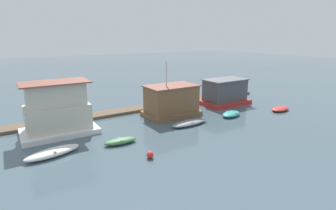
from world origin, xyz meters
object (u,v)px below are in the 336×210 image
(buoy_red, at_px, (150,155))
(houseboat_red, at_px, (225,92))
(dinghy_white, at_px, (53,152))
(dinghy_teal, at_px, (231,114))
(houseboat_brown, at_px, (171,101))
(dinghy_green, at_px, (120,141))
(dinghy_red, at_px, (280,109))
(houseboat_white, at_px, (58,111))
(dinghy_grey, at_px, (189,123))

(buoy_red, bearing_deg, houseboat_red, 29.01)
(dinghy_white, height_order, buoy_red, dinghy_white)
(houseboat_red, height_order, dinghy_teal, houseboat_red)
(houseboat_red, bearing_deg, dinghy_white, -168.05)
(houseboat_brown, bearing_deg, buoy_red, -131.23)
(houseboat_red, xyz_separation_m, dinghy_green, (-16.53, -5.12, -1.28))
(dinghy_teal, bearing_deg, houseboat_red, 53.43)
(dinghy_teal, xyz_separation_m, dinghy_red, (6.56, -1.50, -0.03))
(houseboat_white, height_order, dinghy_teal, houseboat_white)
(houseboat_brown, relative_size, houseboat_red, 0.97)
(dinghy_grey, xyz_separation_m, buoy_red, (-6.72, -4.31, 0.03))
(houseboat_white, relative_size, dinghy_grey, 1.56)
(houseboat_brown, relative_size, dinghy_white, 1.43)
(houseboat_red, relative_size, dinghy_teal, 2.05)
(houseboat_red, bearing_deg, houseboat_white, 179.87)
(houseboat_brown, distance_m, houseboat_red, 8.69)
(dinghy_green, distance_m, dinghy_red, 19.80)
(houseboat_brown, bearing_deg, houseboat_white, 176.55)
(houseboat_white, bearing_deg, buoy_red, -62.83)
(dinghy_grey, bearing_deg, dinghy_white, -179.30)
(houseboat_white, distance_m, dinghy_red, 24.32)
(houseboat_brown, bearing_deg, dinghy_green, -150.41)
(houseboat_white, bearing_deg, dinghy_red, -14.37)
(dinghy_grey, bearing_deg, dinghy_teal, -0.49)
(dinghy_white, height_order, dinghy_grey, dinghy_white)
(buoy_red, bearing_deg, dinghy_red, 8.27)
(houseboat_red, bearing_deg, dinghy_green, -162.78)
(dinghy_grey, relative_size, dinghy_red, 1.39)
(houseboat_brown, height_order, dinghy_green, houseboat_brown)
(houseboat_red, relative_size, buoy_red, 11.77)
(houseboat_red, bearing_deg, dinghy_grey, -153.91)
(houseboat_white, relative_size, buoy_red, 12.27)
(houseboat_brown, distance_m, buoy_red, 10.82)
(houseboat_white, height_order, buoy_red, houseboat_white)
(dinghy_white, relative_size, dinghy_red, 1.41)
(houseboat_white, xyz_separation_m, dinghy_white, (-1.35, -4.62, -1.81))
(houseboat_red, relative_size, dinghy_red, 2.08)
(dinghy_grey, bearing_deg, dinghy_red, -7.22)
(houseboat_red, bearing_deg, dinghy_teal, -126.57)
(dinghy_grey, distance_m, dinghy_red, 12.36)
(dinghy_green, bearing_deg, dinghy_red, -2.45)
(houseboat_red, distance_m, dinghy_teal, 5.70)
(dinghy_green, height_order, dinghy_grey, dinghy_green)
(dinghy_white, relative_size, dinghy_teal, 1.39)
(dinghy_green, bearing_deg, houseboat_white, 125.65)
(houseboat_white, distance_m, houseboat_brown, 11.61)
(dinghy_grey, bearing_deg, buoy_red, -147.31)
(dinghy_white, xyz_separation_m, dinghy_green, (5.06, -0.55, -0.03))
(dinghy_grey, distance_m, dinghy_teal, 5.71)
(houseboat_white, xyz_separation_m, dinghy_teal, (16.93, -4.51, -1.83))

